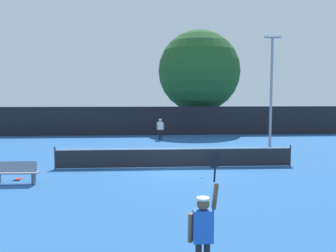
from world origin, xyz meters
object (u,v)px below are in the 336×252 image
Objects in this scene: parked_car_mid at (218,119)px; spare_racket at (19,179)px; parked_car_near at (179,119)px; courtside_bench at (15,172)px; player_serving at (203,227)px; tennis_ball at (202,177)px; light_pole at (271,82)px; player_receiving at (160,127)px; large_tree at (199,71)px.

spare_racket is at bearing -121.85° from parked_car_mid.
courtside_bench is at bearing -112.11° from parked_car_near.
player_serving is at bearing -105.02° from parked_car_mid.
light_pole is (6.22, 9.11, 4.38)m from tennis_ball.
spare_racket is at bearing 177.85° from tennis_ball.
tennis_ball is (1.33, 8.57, -1.09)m from player_serving.
spare_racket is 0.12× the size of parked_car_mid.
light_pole reaches higher than spare_racket.
parked_car_mid is (13.46, 25.61, 0.30)m from courtside_bench.
light_pole reaches higher than parked_car_mid.
light_pole is at bearing 66.87° from player_serving.
parked_car_mid is at bearing 91.50° from light_pole.
spare_racket is 0.07× the size of light_pole.
player_serving is 4.92× the size of spare_racket.
courtside_bench is at bearing 64.68° from player_receiving.
large_tree is at bearing 62.73° from courtside_bench.
tennis_ball is 11.87m from light_pole.
spare_racket is 26.37m from parked_car_near.
tennis_ball is 0.01× the size of light_pole.
light_pole reaches higher than tennis_ball.
light_pole is at bearing -91.55° from parked_car_mid.
large_tree is at bearing 61.38° from spare_racket.
large_tree reaches higher than tennis_ball.
player_serving is 11.04m from spare_racket.
player_serving is at bearing -53.76° from spare_racket.
parked_car_near and parked_car_mid have the same top height.
parked_car_near is at bearing 85.42° from player_serving.
player_serving reaches higher than player_receiving.
player_receiving is at bearing 64.68° from courtside_bench.
courtside_bench reaches higher than tennis_ball.
player_serving is 0.60× the size of parked_car_near.
parked_car_near is (1.36, 25.00, 0.74)m from tennis_ball.
large_tree is 7.89m from parked_car_mid.
parked_car_mid is (13.63, 24.79, 0.76)m from spare_racket.
player_serving is at bearing -98.33° from large_tree.
light_pole is (14.04, 8.81, 4.40)m from spare_racket.
player_receiving is at bearing 89.78° from player_serving.
player_receiving is 9.27m from large_tree.
parked_car_mid is at bearing 62.28° from courtside_bench.
parked_car_near is (2.69, 33.56, -0.35)m from player_serving.
tennis_ball is 0.02× the size of parked_car_near.
courtside_bench is (-6.41, -13.54, -0.53)m from player_receiving.
player_serving is at bearing -113.13° from light_pole.
spare_racket is at bearing -118.62° from large_tree.
player_receiving is at bearing -104.93° from parked_car_near.
light_pole is 11.31m from large_tree.
large_tree is (2.83, 19.81, 5.79)m from tennis_ball.
light_pole is at bearing -72.40° from large_tree.
parked_car_near is (9.01, 25.53, 0.30)m from courtside_bench.
player_receiving is 0.91× the size of courtside_bench.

